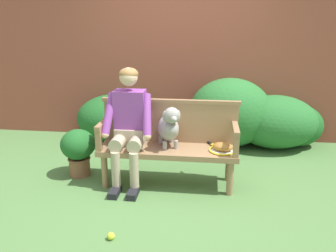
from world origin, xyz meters
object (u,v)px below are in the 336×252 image
baseball_glove (223,147)px  tennis_ball (111,236)px  garden_bench (168,153)px  tennis_racket (221,149)px  dog_on_bench (169,126)px  person_seated (129,123)px  potted_plant (78,149)px

baseball_glove → tennis_ball: 1.51m
garden_bench → tennis_racket: size_ratio=2.78×
garden_bench → baseball_glove: size_ratio=6.97×
dog_on_bench → tennis_racket: dog_on_bench is taller
garden_bench → person_seated: (-0.43, -0.01, 0.34)m
garden_bench → tennis_racket: bearing=-1.4°
dog_on_bench → person_seated: bearing=-177.1°
garden_bench → dog_on_bench: 0.30m
dog_on_bench → tennis_racket: 0.62m
tennis_ball → person_seated: bearing=94.0°
dog_on_bench → tennis_racket: bearing=-2.9°
dog_on_bench → garden_bench: bearing=-123.6°
tennis_ball → potted_plant: (-0.73, 1.19, 0.31)m
person_seated → baseball_glove: bearing=-0.8°
tennis_racket → tennis_ball: tennis_racket is taller
person_seated → dog_on_bench: 0.44m
baseball_glove → tennis_ball: (-0.96, -1.07, -0.45)m
person_seated → potted_plant: 0.76m
tennis_racket → person_seated: bearing=179.7°
potted_plant → tennis_ball: bearing=-58.6°
garden_bench → tennis_ball: garden_bench is taller
tennis_racket → garden_bench: bearing=178.6°
garden_bench → tennis_ball: 1.21m
dog_on_bench → potted_plant: 1.15m
potted_plant → tennis_racket: bearing=-3.7°
dog_on_bench → tennis_ball: size_ratio=7.33×
garden_bench → tennis_racket: tennis_racket is taller
tennis_ball → potted_plant: size_ratio=0.12×
person_seated → tennis_ball: size_ratio=19.88×
person_seated → baseball_glove: (1.03, -0.01, -0.23)m
person_seated → garden_bench: bearing=1.1°
potted_plant → dog_on_bench: bearing=-4.1°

